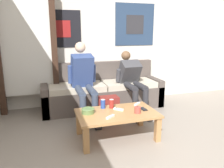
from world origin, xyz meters
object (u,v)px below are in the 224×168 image
Objects in this scene: pillar_candle at (138,110)px; game_controller_far_center at (119,109)px; coffee_table at (117,116)px; drink_can_blue at (103,104)px; backpack at (108,109)px; couch at (102,92)px; ceramic_bowl at (88,111)px; person_seated_adult at (83,78)px; person_seated_teen at (132,79)px; cell_phone at (143,109)px; game_controller_near_left at (110,117)px; game_controller_near_right at (137,104)px; drink_can_red at (112,104)px.

pillar_candle is 0.27m from game_controller_far_center.
pillar_candle reaches higher than coffee_table.
backpack is at bearing 65.06° from drink_can_blue.
ceramic_bowl is at bearing -113.38° from couch.
person_seated_adult is 0.73m from drink_can_blue.
drink_can_blue is at bearing 28.27° from ceramic_bowl.
ceramic_bowl is at bearing 162.83° from pillar_candle.
backpack is (-0.54, -0.32, -0.39)m from person_seated_teen.
cell_phone is (0.51, -0.21, -0.06)m from drink_can_blue.
game_controller_far_center is 0.91× the size of cell_phone.
game_controller_near_left is (-0.72, -1.06, -0.21)m from person_seated_teen.
game_controller_near_right is at bearing 66.53° from pillar_candle.
coffee_table is 7.92× the size of game_controller_near_right.
pillar_candle is at bearing -39.96° from drink_can_blue.
ceramic_bowl is at bearing -129.27° from backpack.
drink_can_blue is 0.52m from game_controller_near_right.
ceramic_bowl is (-0.95, -0.83, -0.18)m from person_seated_teen.
game_controller_near_right is 0.21m from cell_phone.
game_controller_far_center is (0.42, -0.01, -0.02)m from ceramic_bowl.
cell_phone is at bearing -12.43° from game_controller_far_center.
game_controller_near_left is at bearing -90.82° from drink_can_blue.
game_controller_near_left is at bearing -103.67° from backpack.
game_controller_near_left is 0.97× the size of cell_phone.
ceramic_bowl reaches higher than game_controller_far_center.
drink_can_red is at bearing -98.39° from backpack.
pillar_candle is 0.71× the size of cell_phone.
game_controller_far_center is at bearing -68.23° from person_seated_adult.
coffee_table is 1.12m from person_seated_teen.
drink_can_red reaches higher than cell_phone.
drink_can_red reaches higher than game_controller_far_center.
person_seated_teen is at bearing 77.53° from cell_phone.
cell_phone is (-0.00, -0.21, -0.01)m from game_controller_near_right.
person_seated_teen is 0.76m from game_controller_near_right.
ceramic_bowl reaches higher than game_controller_near_left.
coffee_table is 6.03× the size of ceramic_bowl.
pillar_candle is 0.80× the size of drink_can_red.
ceramic_bowl is at bearing 173.49° from cell_phone.
drink_can_blue is at bearing 165.58° from drink_can_red.
ceramic_bowl is at bearing -164.46° from drink_can_red.
ceramic_bowl is 0.65m from pillar_candle.
drink_can_red is at bearing -98.29° from couch.
game_controller_near_right is at bearing 9.09° from ceramic_bowl.
drink_can_blue is (-0.72, -0.70, -0.16)m from person_seated_teen.
person_seated_adult is 3.12× the size of backpack.
backpack is at bearing 90.58° from game_controller_far_center.
person_seated_teen is 7.52× the size of cell_phone.
pillar_candle is at bearing -85.55° from couch.
backpack is 2.93× the size of game_controller_near_left.
cell_phone is (0.66, -0.89, -0.29)m from person_seated_adult.
backpack is at bearing 50.73° from ceramic_bowl.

